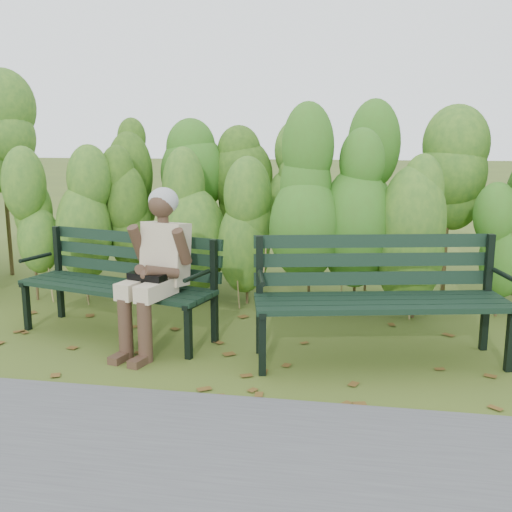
# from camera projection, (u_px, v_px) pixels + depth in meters

# --- Properties ---
(ground) EXTENTS (80.00, 80.00, 0.00)m
(ground) POSITION_uv_depth(u_px,v_px,m) (249.00, 350.00, 5.10)
(ground) COLOR #41511E
(footpath) EXTENTS (60.00, 2.50, 0.01)m
(footpath) POSITION_uv_depth(u_px,v_px,m) (168.00, 503.00, 2.98)
(footpath) COLOR #474749
(footpath) RESTS_ON ground
(hedge_band) EXTENTS (11.04, 1.67, 2.42)m
(hedge_band) POSITION_uv_depth(u_px,v_px,m) (279.00, 185.00, 6.65)
(hedge_band) COLOR #47381E
(hedge_band) RESTS_ON ground
(leaf_litter) EXTENTS (6.00, 2.16, 0.01)m
(leaf_litter) POSITION_uv_depth(u_px,v_px,m) (295.00, 353.00, 5.02)
(leaf_litter) COLOR brown
(leaf_litter) RESTS_ON ground
(bench_left) EXTENTS (1.94, 1.06, 0.92)m
(bench_left) POSITION_uv_depth(u_px,v_px,m) (123.00, 276.00, 5.45)
(bench_left) COLOR black
(bench_left) RESTS_ON ground
(bench_right) EXTENTS (2.09, 1.06, 1.00)m
(bench_right) POSITION_uv_depth(u_px,v_px,m) (378.00, 288.00, 4.83)
(bench_right) COLOR black
(bench_right) RESTS_ON ground
(seated_woman) EXTENTS (0.58, 0.85, 1.37)m
(seated_woman) POSITION_uv_depth(u_px,v_px,m) (156.00, 260.00, 5.02)
(seated_woman) COLOR beige
(seated_woman) RESTS_ON ground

